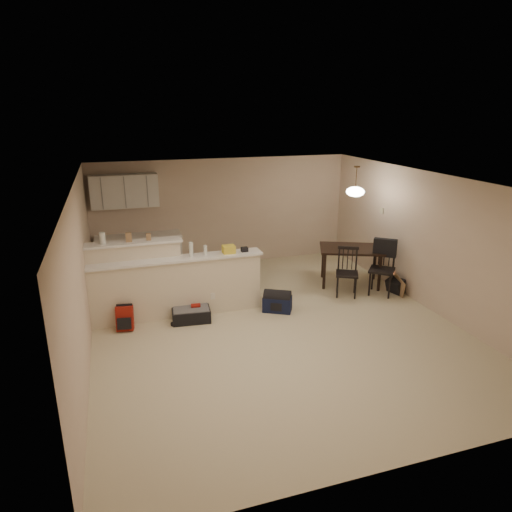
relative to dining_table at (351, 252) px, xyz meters
name	(u,v)px	position (x,y,z in m)	size (l,w,h in m)	color
room	(275,256)	(-2.20, -1.35, 0.54)	(7.00, 7.02, 2.50)	beige
breakfast_bar	(162,284)	(-3.96, -0.37, -0.10)	(3.08, 0.58, 1.39)	beige
upper_cabinets	(124,191)	(-4.40, 1.97, 1.19)	(1.40, 0.34, 0.70)	white
kitchen_counter	(140,257)	(-4.20, 1.84, -0.26)	(1.80, 0.60, 0.90)	white
thermostat	(382,211)	(0.78, 0.20, 0.79)	(0.02, 0.12, 0.12)	beige
jar	(102,238)	(-4.88, -0.23, 0.78)	(0.10, 0.10, 0.20)	silver
cereal_box	(129,237)	(-4.46, -0.23, 0.76)	(0.10, 0.07, 0.16)	#97734D
small_box	(149,237)	(-4.12, -0.23, 0.74)	(0.08, 0.06, 0.12)	#97734D
bottle_a	(191,249)	(-3.43, -0.45, 0.51)	(0.07, 0.07, 0.26)	silver
bottle_b	(205,250)	(-3.18, -0.45, 0.47)	(0.06, 0.06, 0.18)	silver
bag_lump	(229,249)	(-2.75, -0.45, 0.45)	(0.22, 0.18, 0.14)	#97734D
pouch	(245,249)	(-2.46, -0.45, 0.42)	(0.12, 0.10, 0.08)	#97734D
dining_table	(351,252)	(0.00, 0.00, 0.00)	(1.52, 1.30, 0.80)	black
pendant_lamp	(355,191)	(0.00, 0.00, 1.28)	(0.36, 0.36, 0.62)	brown
dining_chair_near	(347,272)	(-0.38, -0.55, -0.22)	(0.43, 0.41, 0.97)	black
dining_chair_far	(382,269)	(0.32, -0.69, -0.17)	(0.47, 0.45, 1.08)	black
suitcase	(191,315)	(-3.53, -0.74, -0.59)	(0.66, 0.43, 0.22)	black
red_backpack	(125,318)	(-4.65, -0.74, -0.50)	(0.28, 0.17, 0.42)	maroon
navy_duffel	(277,304)	(-1.94, -0.83, -0.56)	(0.52, 0.28, 0.28)	#111836
black_daypack	(396,286)	(0.65, -0.74, -0.56)	(0.33, 0.24, 0.29)	black
cardboard_sheet	(398,286)	(0.65, -0.82, -0.53)	(0.47, 0.02, 0.36)	#97734D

